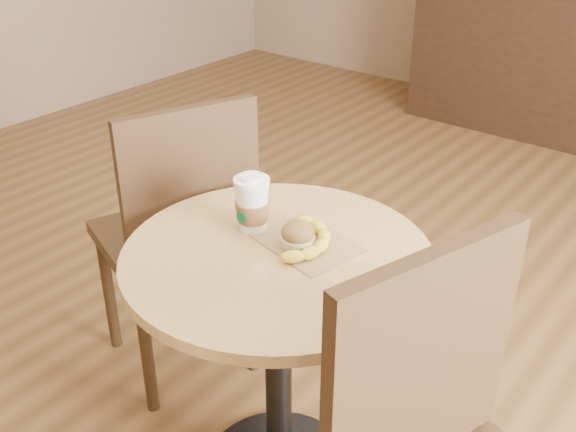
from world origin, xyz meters
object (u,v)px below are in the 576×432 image
Objects in this scene: coffee_cup at (252,205)px; muffin at (298,237)px; cafe_table at (278,322)px; banana at (303,240)px; chair_left at (180,233)px.

coffee_cup reaches higher than muffin.
cafe_table is 0.23m from banana.
cafe_table is at bearing -25.00° from coffee_cup.
chair_left is 6.67× the size of coffee_cup.
coffee_cup is 0.71× the size of banana.
banana is at bearing 1.30° from coffee_cup.
banana is (0.15, 0.01, -0.05)m from coffee_cup.
chair_left reaches higher than coffee_cup.
cafe_table is at bearing 93.28° from chair_left.
chair_left reaches higher than muffin.
coffee_cup is at bearing 94.72° from chair_left.
muffin is at bearing 46.91° from cafe_table.
coffee_cup is (-0.12, 0.05, 0.27)m from cafe_table.
chair_left reaches higher than banana.
coffee_cup is (0.41, -0.12, 0.28)m from chair_left.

